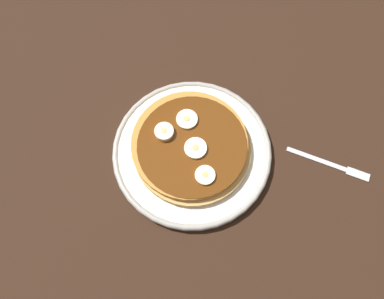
# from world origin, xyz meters

# --- Properties ---
(ground_plane) EXTENTS (1.40, 1.40, 0.03)m
(ground_plane) POSITION_xyz_m (0.00, 0.00, -0.01)
(ground_plane) COLOR black
(plate) EXTENTS (0.24, 0.24, 0.02)m
(plate) POSITION_xyz_m (0.00, 0.00, 0.01)
(plate) COLOR silver
(plate) RESTS_ON ground_plane
(pancake_stack) EXTENTS (0.18, 0.18, 0.02)m
(pancake_stack) POSITION_xyz_m (0.00, -0.00, 0.02)
(pancake_stack) COLOR tan
(pancake_stack) RESTS_ON plate
(banana_slice_0) EXTENTS (0.03, 0.03, 0.01)m
(banana_slice_0) POSITION_xyz_m (-0.00, 0.01, 0.04)
(banana_slice_0) COLOR #F5EEC6
(banana_slice_0) RESTS_ON pancake_stack
(banana_slice_1) EXTENTS (0.03, 0.03, 0.01)m
(banana_slice_1) POSITION_xyz_m (0.02, -0.04, 0.04)
(banana_slice_1) COLOR #FAE4BC
(banana_slice_1) RESTS_ON pancake_stack
(banana_slice_2) EXTENTS (0.03, 0.03, 0.01)m
(banana_slice_2) POSITION_xyz_m (-0.02, -0.04, 0.04)
(banana_slice_2) COLOR #EEEDC3
(banana_slice_2) RESTS_ON pancake_stack
(banana_slice_3) EXTENTS (0.03, 0.03, 0.01)m
(banana_slice_3) POSITION_xyz_m (0.02, 0.05, 0.04)
(banana_slice_3) COLOR #F4F1B6
(banana_slice_3) RESTS_ON pancake_stack
(fork) EXTENTS (0.07, 0.12, 0.01)m
(fork) POSITION_xyz_m (-0.15, 0.15, 0.00)
(fork) COLOR silver
(fork) RESTS_ON ground_plane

